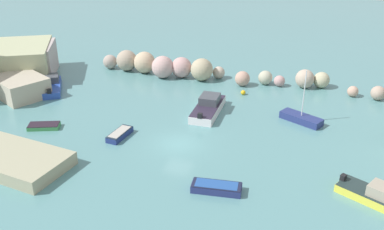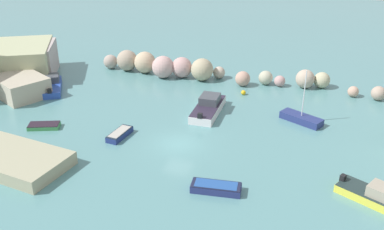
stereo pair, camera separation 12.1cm
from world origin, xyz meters
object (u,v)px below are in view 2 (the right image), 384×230
Objects in this scene: moored_boat_3 at (372,194)px; moored_boat_2 at (216,187)px; moored_boat_0 at (301,118)px; moored_boat_1 at (51,85)px; stone_dock at (10,158)px; moored_boat_6 at (44,126)px; moored_boat_4 at (120,134)px; moored_boat_5 at (208,107)px; channel_buoy at (243,93)px.

moored_boat_2 is at bearing -140.98° from moored_boat_3.
moored_boat_0 is 28.86m from moored_boat_1.
stone_dock is at bearing 171.34° from moored_boat_1.
moored_boat_6 is (-29.76, 3.14, -0.30)m from moored_boat_3.
moored_boat_4 is at bearing 47.27° from stone_dock.
moored_boat_6 is at bearing 119.42° from moored_boat_5.
moored_boat_1 is at bearing 63.21° from moored_boat_4.
moored_boat_3 is at bearing -92.77° from moored_boat_4.
channel_buoy is 22.01m from moored_boat_6.
moored_boat_3 reaches higher than moored_boat_2.
moored_boat_5 is at bearing -149.46° from moored_boat_0.
moored_boat_2 is at bearing 4.23° from stone_dock.
stone_dock is 19.75m from moored_boat_5.
moored_boat_0 is 9.49m from moored_boat_5.
moored_boat_3 is at bearing 7.03° from stone_dock.
moored_boat_4 is 0.98× the size of moored_boat_6.
moored_boat_4 is 7.88m from moored_boat_6.
moored_boat_5 reaches higher than stone_dock.
moored_boat_0 is at bearing -116.02° from moored_boat_2.
channel_buoy is 19.51m from moored_boat_2.
moored_boat_5 is (-2.58, -5.88, 0.35)m from channel_buoy.
moored_boat_0 reaches higher than channel_buoy.
moored_boat_2 is (1.71, -19.43, 0.06)m from channel_buoy.
stone_dock reaches higher than moored_boat_6.
moored_boat_0 is 0.89× the size of moored_boat_1.
moored_boat_5 is (-4.28, 13.55, 0.29)m from moored_boat_2.
stone_dock is at bearing -145.25° from moored_boat_3.
moored_boat_0 reaches higher than moored_boat_1.
moored_boat_2 is 14.22m from moored_boat_5.
stone_dock is 3.04× the size of moored_boat_6.
moored_boat_1 is 27.67m from moored_boat_2.
moored_boat_1 is (-6.35, 15.60, -0.02)m from stone_dock.
stone_dock is 6.78m from moored_boat_6.
moored_boat_4 is 0.49× the size of moored_boat_5.
moored_boat_3 is 0.79× the size of moored_boat_5.
channel_buoy is at bearing -27.05° from moored_boat_4.
moored_boat_2 is at bearing -152.00° from moored_boat_1.
moored_boat_2 is 1.22× the size of moored_boat_4.
moored_boat_4 is at bearing 139.75° from moored_boat_5.
moored_boat_4 is at bearing -161.61° from moored_boat_3.
moored_boat_5 reaches higher than moored_boat_3.
moored_boat_5 is (13.03, 14.84, 0.06)m from stone_dock.
moored_boat_1 is at bearing 112.16° from stone_dock.
moored_boat_5 is (6.47, 7.73, 0.31)m from moored_boat_4.
moored_boat_5 reaches higher than moored_boat_4.
moored_boat_2 is 0.76× the size of moored_boat_3.
moored_boat_1 is (-21.97, -5.11, 0.27)m from channel_buoy.
moored_boat_4 is at bearing -17.26° from moored_boat_6.
moored_boat_1 reaches higher than channel_buoy.
moored_boat_0 is 0.84× the size of moored_boat_5.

